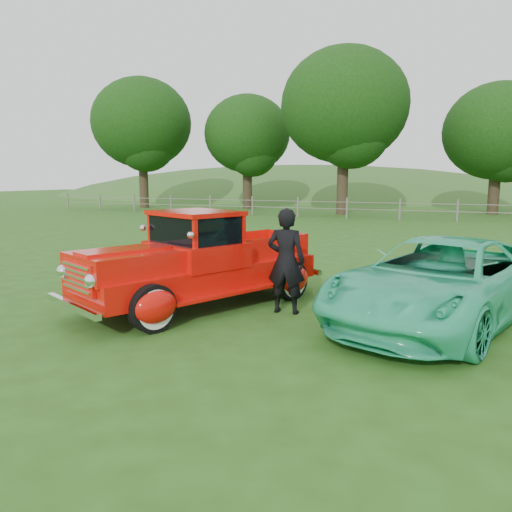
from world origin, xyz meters
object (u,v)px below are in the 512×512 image
at_px(tree_mid_west, 247,134).
at_px(tree_near_west, 345,106).
at_px(tree_near_east, 498,131).
at_px(teal_sedan, 440,282).
at_px(red_pickup, 199,264).
at_px(man, 286,261).
at_px(tree_far_west, 142,123).

bearing_deg(tree_mid_west, tree_near_west, -20.56).
distance_m(tree_near_east, teal_sedan, 27.84).
bearing_deg(red_pickup, tree_near_east, 102.16).
relative_size(tree_near_east, man, 4.48).
xyz_separation_m(tree_far_west, red_pickup, (18.94, -24.91, -5.69)).
bearing_deg(tree_far_west, man, -50.26).
bearing_deg(teal_sedan, tree_near_east, 104.90).
xyz_separation_m(tree_mid_west, red_pickup, (10.94, -26.91, -4.75)).
xyz_separation_m(tree_mid_west, tree_near_east, (17.00, 1.00, -0.30)).
bearing_deg(man, teal_sedan, -176.01).
relative_size(tree_far_west, man, 5.34).
bearing_deg(red_pickup, man, 29.52).
bearing_deg(tree_mid_west, red_pickup, -67.89).
height_order(tree_near_east, red_pickup, tree_near_east).
bearing_deg(man, tree_near_west, -83.35).
distance_m(tree_mid_west, tree_near_east, 17.03).
height_order(teal_sedan, man, man).
height_order(tree_near_west, teal_sedan, tree_near_west).
xyz_separation_m(tree_near_east, red_pickup, (-6.06, -27.91, -4.45)).
xyz_separation_m(tree_near_east, man, (-4.41, -27.77, -4.32)).
bearing_deg(red_pickup, tree_near_west, 121.41).
distance_m(red_pickup, man, 1.67).
bearing_deg(man, red_pickup, 0.82).
bearing_deg(tree_mid_west, teal_sedan, -60.18).
height_order(tree_mid_west, man, tree_mid_west).
height_order(tree_mid_west, red_pickup, tree_mid_west).
relative_size(tree_mid_west, tree_near_east, 1.02).
bearing_deg(red_pickup, tree_far_west, 151.65).
xyz_separation_m(teal_sedan, man, (-2.54, -0.37, 0.23)).
bearing_deg(tree_mid_west, tree_near_east, 3.37).
relative_size(tree_near_east, teal_sedan, 1.66).
bearing_deg(teal_sedan, red_pickup, -154.17).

